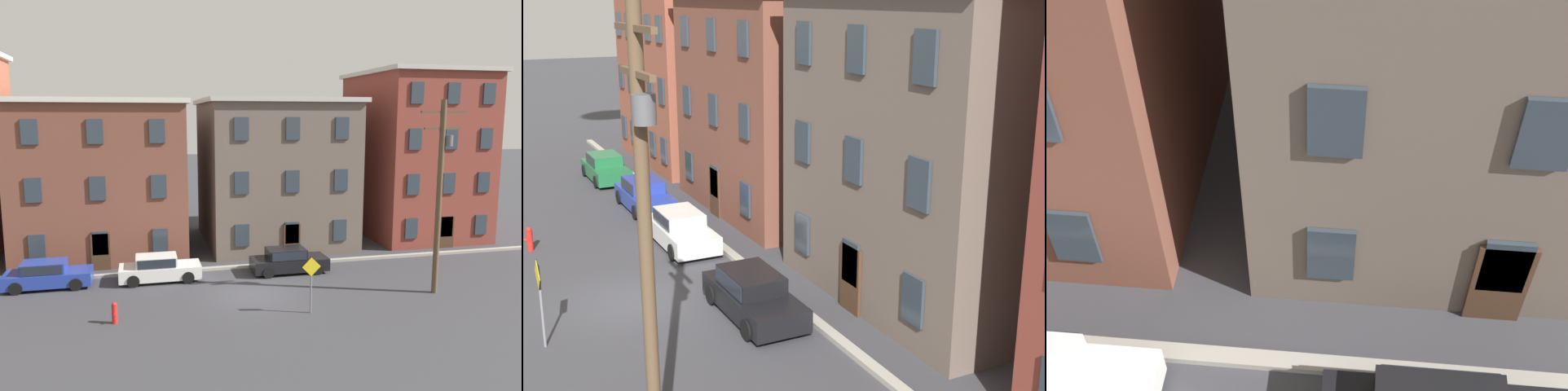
# 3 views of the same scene
# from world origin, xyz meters

# --- Properties ---
(ground_plane) EXTENTS (200.00, 200.00, 0.00)m
(ground_plane) POSITION_xyz_m (0.00, 0.00, 0.00)
(ground_plane) COLOR #38383D
(kerb_strip) EXTENTS (56.00, 0.36, 0.16)m
(kerb_strip) POSITION_xyz_m (0.00, 4.50, 0.08)
(kerb_strip) COLOR #9E998E
(kerb_strip) RESTS_ON ground_plane
(apartment_midblock) EXTENTS (10.87, 12.42, 10.06)m
(apartment_midblock) POSITION_xyz_m (-7.84, 11.96, 5.04)
(apartment_midblock) COLOR brown
(apartment_midblock) RESTS_ON ground_plane
(apartment_far) EXTENTS (10.24, 10.50, 10.19)m
(apartment_far) POSITION_xyz_m (3.87, 10.99, 5.11)
(apartment_far) COLOR #66564C
(apartment_far) RESTS_ON ground_plane
(apartment_annex) EXTENTS (8.53, 9.82, 12.30)m
(apartment_annex) POSITION_xyz_m (14.94, 10.65, 6.17)
(apartment_annex) COLOR brown
(apartment_annex) RESTS_ON ground_plane
(car_blue) EXTENTS (4.40, 1.92, 1.43)m
(car_blue) POSITION_xyz_m (-10.39, 3.36, 0.75)
(car_blue) COLOR #233899
(car_blue) RESTS_ON ground_plane
(car_white) EXTENTS (4.40, 1.92, 1.43)m
(car_white) POSITION_xyz_m (-4.59, 3.19, 0.75)
(car_white) COLOR silver
(car_white) RESTS_ON ground_plane
(car_black) EXTENTS (4.40, 1.92, 1.43)m
(car_black) POSITION_xyz_m (2.77, 3.05, 0.75)
(car_black) COLOR black
(car_black) RESTS_ON ground_plane
(caution_sign) EXTENTS (0.97, 0.08, 2.69)m
(caution_sign) POSITION_xyz_m (2.05, -3.18, 1.80)
(caution_sign) COLOR slate
(caution_sign) RESTS_ON ground_plane
(utility_pole) EXTENTS (2.40, 0.44, 9.79)m
(utility_pole) POSITION_xyz_m (9.17, -2.00, 5.49)
(utility_pole) COLOR brown
(utility_pole) RESTS_ON ground_plane
(fire_hydrant) EXTENTS (0.24, 0.34, 0.96)m
(fire_hydrant) POSITION_xyz_m (-6.70, -2.35, 0.48)
(fire_hydrant) COLOR red
(fire_hydrant) RESTS_ON ground_plane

